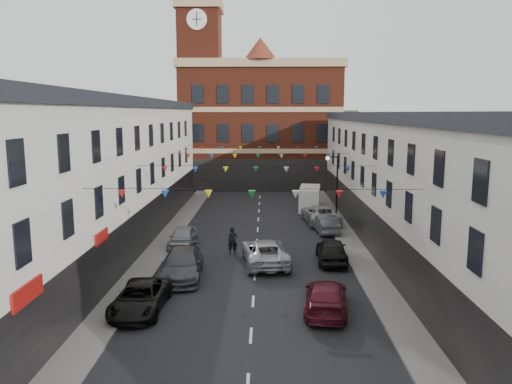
# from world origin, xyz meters

# --- Properties ---
(ground) EXTENTS (160.00, 160.00, 0.00)m
(ground) POSITION_xyz_m (0.00, 0.00, 0.00)
(ground) COLOR black
(ground) RESTS_ON ground
(pavement_left) EXTENTS (1.80, 64.00, 0.15)m
(pavement_left) POSITION_xyz_m (-6.90, 2.00, 0.07)
(pavement_left) COLOR #605E5B
(pavement_left) RESTS_ON ground
(pavement_right) EXTENTS (1.80, 64.00, 0.15)m
(pavement_right) POSITION_xyz_m (6.90, 2.00, 0.07)
(pavement_right) COLOR #605E5B
(pavement_right) RESTS_ON ground
(terrace_left) EXTENTS (8.40, 56.00, 10.70)m
(terrace_left) POSITION_xyz_m (-11.78, 1.00, 5.35)
(terrace_left) COLOR silver
(terrace_left) RESTS_ON ground
(terrace_right) EXTENTS (8.40, 56.00, 9.70)m
(terrace_right) POSITION_xyz_m (11.78, 1.00, 4.85)
(terrace_right) COLOR silver
(terrace_right) RESTS_ON ground
(civic_building) EXTENTS (20.60, 13.30, 18.50)m
(civic_building) POSITION_xyz_m (0.00, 37.95, 8.14)
(civic_building) COLOR maroon
(civic_building) RESTS_ON ground
(clock_tower) EXTENTS (5.60, 5.60, 30.00)m
(clock_tower) POSITION_xyz_m (-7.50, 35.00, 14.93)
(clock_tower) COLOR maroon
(clock_tower) RESTS_ON ground
(distant_hill) EXTENTS (40.00, 14.00, 10.00)m
(distant_hill) POSITION_xyz_m (-4.00, 62.00, 5.00)
(distant_hill) COLOR #325025
(distant_hill) RESTS_ON ground
(street_lamp) EXTENTS (1.10, 0.36, 6.00)m
(street_lamp) POSITION_xyz_m (6.55, 14.00, 3.90)
(street_lamp) COLOR black
(street_lamp) RESTS_ON ground
(car_left_c) EXTENTS (2.35, 4.98, 1.38)m
(car_left_c) POSITION_xyz_m (-5.50, -5.39, 0.69)
(car_left_c) COLOR black
(car_left_c) RESTS_ON ground
(car_left_d) EXTENTS (2.61, 5.74, 1.63)m
(car_left_d) POSITION_xyz_m (-4.28, -0.30, 0.81)
(car_left_d) COLOR #3F4347
(car_left_d) RESTS_ON ground
(car_left_e) EXTENTS (1.78, 4.37, 1.49)m
(car_left_e) POSITION_xyz_m (-5.33, 6.37, 0.74)
(car_left_e) COLOR gray
(car_left_e) RESTS_ON ground
(car_right_c) EXTENTS (2.68, 5.28, 1.47)m
(car_right_c) POSITION_xyz_m (3.60, -5.19, 0.73)
(car_right_c) COLOR #52101E
(car_right_c) RESTS_ON ground
(car_right_d) EXTENTS (2.05, 4.72, 1.59)m
(car_right_d) POSITION_xyz_m (4.95, 2.91, 0.79)
(car_right_d) COLOR black
(car_right_d) RESTS_ON ground
(car_right_e) EXTENTS (2.06, 4.50, 1.43)m
(car_right_e) POSITION_xyz_m (5.50, 11.07, 0.71)
(car_right_e) COLOR #484C4F
(car_right_e) RESTS_ON ground
(car_right_f) EXTENTS (3.30, 6.15, 1.64)m
(car_right_f) POSITION_xyz_m (5.50, 14.57, 0.82)
(car_right_f) COLOR #A4A7A9
(car_right_f) RESTS_ON ground
(moving_car) EXTENTS (3.44, 6.16, 1.63)m
(moving_car) POSITION_xyz_m (0.61, 2.40, 0.81)
(moving_car) COLOR #A8ABAF
(moving_car) RESTS_ON ground
(white_van) EXTENTS (2.56, 5.28, 2.25)m
(white_van) POSITION_xyz_m (5.10, 20.91, 1.12)
(white_van) COLOR silver
(white_van) RESTS_ON ground
(pedestrian) EXTENTS (0.78, 0.60, 1.92)m
(pedestrian) POSITION_xyz_m (-1.61, 4.59, 0.96)
(pedestrian) COLOR black
(pedestrian) RESTS_ON ground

